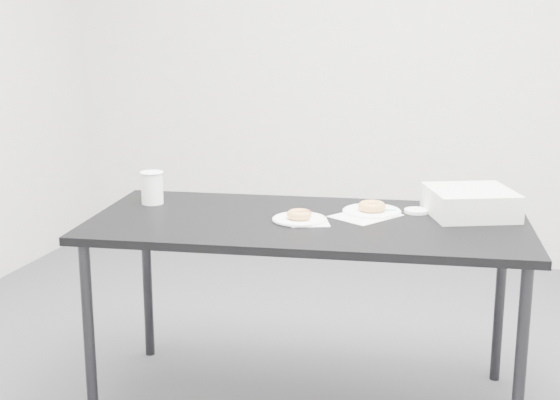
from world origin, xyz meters
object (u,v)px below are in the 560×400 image
(plate_far, at_px, (372,211))
(coffee_cup, at_px, (152,188))
(pen, at_px, (382,210))
(donut_far, at_px, (372,206))
(table, at_px, (308,234))
(donut_near, at_px, (300,215))
(plate_near, at_px, (300,219))
(bakery_box, at_px, (470,202))
(scorecard, at_px, (366,216))

(plate_far, relative_size, coffee_cup, 1.72)
(coffee_cup, bearing_deg, pen, 7.69)
(pen, bearing_deg, donut_far, -165.19)
(plate_far, bearing_deg, table, -139.47)
(donut_near, distance_m, plate_far, 0.32)
(donut_near, height_order, coffee_cup, coffee_cup)
(coffee_cup, bearing_deg, plate_near, -8.64)
(coffee_cup, xyz_separation_m, bakery_box, (1.29, 0.17, -0.02))
(donut_near, xyz_separation_m, donut_far, (0.25, 0.21, -0.00))
(table, relative_size, donut_far, 16.02)
(bakery_box, bearing_deg, coffee_cup, 165.89)
(bakery_box, bearing_deg, donut_far, 167.17)
(pen, distance_m, bakery_box, 0.35)
(pen, bearing_deg, plate_near, -152.49)
(pen, height_order, plate_near, pen)
(scorecard, height_order, donut_near, donut_near)
(table, distance_m, coffee_cup, 0.71)
(pen, height_order, coffee_cup, coffee_cup)
(scorecard, relative_size, donut_far, 2.22)
(table, height_order, pen, pen)
(pen, relative_size, donut_near, 1.15)
(scorecard, xyz_separation_m, plate_far, (0.01, 0.07, 0.00))
(donut_far, bearing_deg, plate_far, 90.00)
(pen, distance_m, donut_far, 0.05)
(pen, bearing_deg, donut_near, -152.49)
(donut_far, relative_size, coffee_cup, 0.81)
(table, bearing_deg, plate_far, 33.89)
(plate_near, bearing_deg, bakery_box, 23.24)
(plate_far, bearing_deg, scorecard, -100.83)
(plate_far, bearing_deg, bakery_box, 8.68)
(plate_near, distance_m, donut_near, 0.02)
(pen, xyz_separation_m, coffee_cup, (-0.95, -0.13, 0.06))
(donut_near, bearing_deg, donut_far, 40.66)
(table, height_order, donut_far, donut_far)
(donut_far, bearing_deg, scorecard, -100.83)
(donut_near, bearing_deg, plate_far, 40.66)
(table, height_order, donut_near, donut_near)
(plate_near, xyz_separation_m, bakery_box, (0.63, 0.27, 0.05))
(table, xyz_separation_m, donut_far, (0.22, 0.19, 0.08))
(plate_far, bearing_deg, donut_far, -90.00)
(pen, height_order, donut_far, donut_far)
(table, bearing_deg, donut_near, -144.93)
(plate_near, height_order, donut_near, donut_near)
(donut_near, bearing_deg, scorecard, 31.58)
(table, relative_size, donut_near, 17.92)
(plate_far, relative_size, bakery_box, 0.74)
(pen, relative_size, coffee_cup, 0.83)
(scorecard, height_order, pen, pen)
(coffee_cup, bearing_deg, scorecard, 2.66)
(table, distance_m, plate_far, 0.29)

